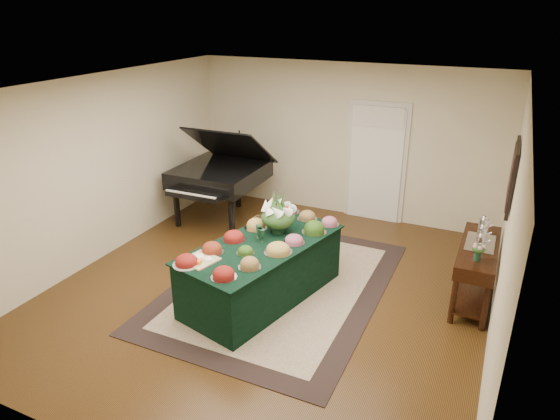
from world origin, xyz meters
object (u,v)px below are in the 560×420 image
at_px(buffet_table, 262,270).
at_px(floral_centerpiece, 278,213).
at_px(mahogany_sideboard, 477,259).
at_px(grand_piano, 220,174).

height_order(buffet_table, floral_centerpiece, floral_centerpiece).
bearing_deg(buffet_table, floral_centerpiece, 83.23).
bearing_deg(mahogany_sideboard, buffet_table, -157.29).
relative_size(grand_piano, mahogany_sideboard, 1.21).
xyz_separation_m(buffet_table, mahogany_sideboard, (2.51, 1.05, 0.23)).
xyz_separation_m(grand_piano, mahogany_sideboard, (4.34, -0.96, -0.23)).
bearing_deg(grand_piano, floral_centerpiece, -40.76).
height_order(buffet_table, mahogany_sideboard, mahogany_sideboard).
bearing_deg(grand_piano, mahogany_sideboard, -12.52).
distance_m(buffet_table, mahogany_sideboard, 2.73).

